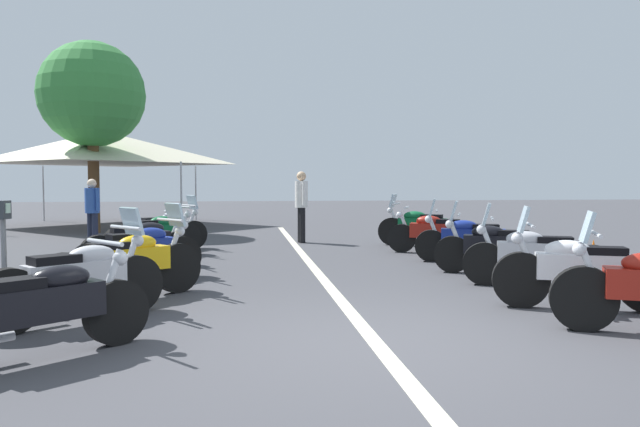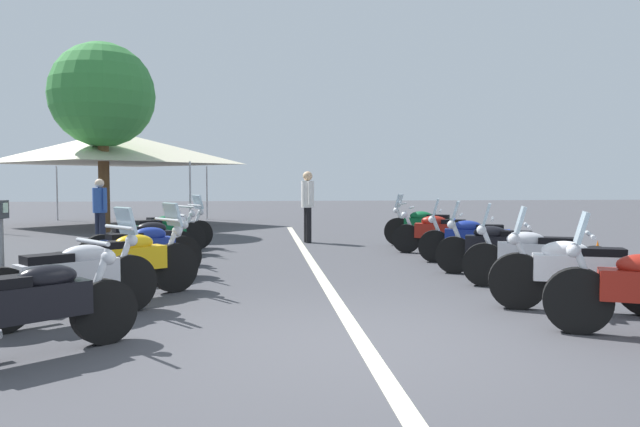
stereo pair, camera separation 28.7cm
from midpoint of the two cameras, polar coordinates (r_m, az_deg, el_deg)
The scene contains 21 objects.
ground_plane at distance 5.70m, azimuth 5.70°, elevation -12.38°, with size 80.00×80.00×0.00m, color #424247.
lane_centre_stripe at distance 10.16m, azimuth 0.54°, elevation -5.48°, with size 19.03×0.16×0.01m, color beige.
motorcycle_left_row_0 at distance 5.69m, azimuth -24.64°, elevation -8.06°, with size 1.39×1.63×0.98m.
motorcycle_left_row_1 at distance 6.99m, azimuth -21.43°, elevation -5.71°, with size 1.42×1.66×1.22m.
motorcycle_left_row_2 at distance 8.09m, azimuth -17.19°, elevation -4.43°, with size 1.45×1.82×1.23m.
motorcycle_left_row_3 at distance 9.41m, azimuth -15.88°, elevation -3.47°, with size 1.32×1.77×1.01m.
motorcycle_left_row_4 at distance 10.84m, azimuth -15.76°, elevation -2.66°, with size 1.07×1.83×0.99m.
motorcycle_left_row_5 at distance 12.27m, azimuth -14.38°, elevation -1.91°, with size 1.43×1.75×1.01m.
motorcycle_left_row_6 at distance 13.45m, azimuth -13.43°, elevation -1.46°, with size 1.23×1.81×1.21m.
motorcycle_right_row_1 at distance 7.64m, azimuth 24.29°, elevation -5.03°, with size 0.95×1.99×1.22m.
motorcycle_right_row_2 at distance 9.06m, azimuth 20.69°, elevation -3.79°, with size 1.01×2.00×1.20m.
motorcycle_right_row_3 at distance 10.14m, azimuth 17.44°, elevation -3.04°, with size 1.02×1.99×1.19m.
motorcycle_right_row_4 at distance 11.45m, azimuth 15.21°, elevation -2.32°, with size 0.96×2.08×1.19m.
motorcycle_right_row_5 at distance 12.77m, azimuth 12.08°, elevation -1.77°, with size 1.02×1.99×0.98m.
motorcycle_right_row_6 at distance 14.11m, azimuth 10.71°, elevation -1.20°, with size 1.14×1.91×1.22m.
parking_meter at distance 8.11m, azimuth -27.13°, elevation -1.64°, with size 0.19×0.15×1.29m.
traffic_cone_0 at distance 10.25m, azimuth 25.55°, elevation -4.08°, with size 0.36×0.36×0.61m.
bystander_0 at distance 14.93m, azimuth -19.66°, elevation 0.60°, with size 0.39×0.41×1.57m.
bystander_1 at distance 14.73m, azimuth -0.63°, elevation 1.23°, with size 0.52×0.32×1.76m.
roadside_tree_1 at distance 18.95m, azimuth -19.56°, elevation 10.50°, with size 3.04×3.04×5.56m.
event_tent at distance 21.63m, azimuth -18.58°, elevation 5.95°, with size 6.31×6.31×3.20m.
Camera 2 is at (-5.39, 0.95, 1.52)m, focal length 33.66 mm.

